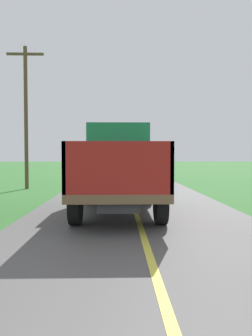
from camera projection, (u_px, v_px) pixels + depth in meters
The scene contains 3 objects.
banana_truck_near at pixel (118, 165), 10.11m from camera, with size 2.38×5.82×2.80m.
banana_truck_far at pixel (116, 160), 21.91m from camera, with size 2.38×5.81×2.80m.
utility_pole_roadside at pixel (26, 113), 16.69m from camera, with size 1.96×0.20×7.60m.
Camera 1 is at (-0.53, -0.61, 1.77)m, focal length 33.34 mm.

